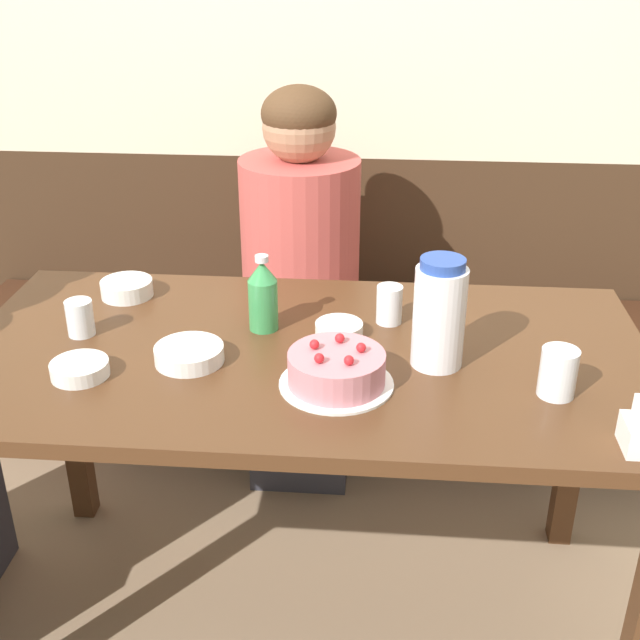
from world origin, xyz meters
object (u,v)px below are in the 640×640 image
at_px(bowl_sauce_shallow, 127,288).
at_px(person_pale_blue_shirt, 301,298).
at_px(water_pitcher, 439,314).
at_px(glass_water_tall, 80,318).
at_px(bowl_soup_white, 189,354).
at_px(soju_bottle, 263,295).
at_px(birthday_cake, 336,370).
at_px(glass_tumbler_short, 389,304).
at_px(bench_seat, 330,375).
at_px(bowl_side_dish, 80,369).
at_px(bowl_rice_small, 339,329).
at_px(glass_shot_small, 558,373).

bearing_deg(bowl_sauce_shallow, person_pale_blue_shirt, 45.74).
distance_m(water_pitcher, glass_water_tall, 0.80).
distance_m(water_pitcher, bowl_soup_white, 0.53).
bearing_deg(bowl_soup_white, soju_bottle, 51.43).
distance_m(water_pitcher, person_pale_blue_shirt, 0.83).
height_order(birthday_cake, glass_water_tall, birthday_cake).
xyz_separation_m(glass_water_tall, glass_tumbler_short, (0.69, 0.12, 0.00)).
distance_m(bench_seat, bowl_sauce_shallow, 0.94).
bearing_deg(glass_tumbler_short, bowl_soup_white, -151.80).
height_order(soju_bottle, bowl_side_dish, soju_bottle).
bearing_deg(bowl_soup_white, bowl_sauce_shallow, 126.08).
bearing_deg(birthday_cake, bowl_rice_small, 92.17).
relative_size(bench_seat, person_pale_blue_shirt, 1.93).
relative_size(bowl_soup_white, bowl_rice_small, 1.36).
xyz_separation_m(soju_bottle, bowl_sauce_shallow, (-0.37, 0.15, -0.06)).
bearing_deg(glass_tumbler_short, bench_seat, 105.31).
bearing_deg(glass_tumbler_short, bowl_sauce_shallow, 171.87).
relative_size(soju_bottle, glass_tumbler_short, 1.99).
xyz_separation_m(bench_seat, glass_water_tall, (-0.51, -0.80, 0.58)).
bearing_deg(soju_bottle, water_pitcher, -18.91).
relative_size(soju_bottle, bowl_sauce_shallow, 1.40).
distance_m(water_pitcher, glass_tumbler_short, 0.23).
height_order(bowl_soup_white, glass_shot_small, glass_shot_small).
bearing_deg(glass_tumbler_short, bowl_side_dish, -154.31).
height_order(bowl_soup_white, glass_tumbler_short, glass_tumbler_short).
bearing_deg(soju_bottle, glass_tumbler_short, 11.22).
relative_size(bench_seat, glass_tumbler_short, 26.19).
height_order(bench_seat, glass_tumbler_short, glass_tumbler_short).
xyz_separation_m(bench_seat, bowl_rice_small, (0.07, -0.75, 0.56)).
bearing_deg(bowl_side_dish, bench_seat, 65.53).
bearing_deg(glass_tumbler_short, soju_bottle, -168.78).
bearing_deg(bowl_sauce_shallow, birthday_cake, -35.37).
distance_m(bench_seat, bowl_rice_small, 0.94).
xyz_separation_m(bench_seat, birthday_cake, (0.08, -0.97, 0.58)).
xyz_separation_m(birthday_cake, bowl_side_dish, (-0.53, -0.01, -0.02)).
distance_m(birthday_cake, bowl_side_dish, 0.53).
relative_size(birthday_cake, water_pitcher, 0.98).
distance_m(bench_seat, bowl_soup_white, 1.09).
relative_size(water_pitcher, bowl_rice_small, 2.20).
relative_size(bowl_side_dish, bowl_sauce_shallow, 0.93).
bearing_deg(person_pale_blue_shirt, glass_shot_small, 36.68).
bearing_deg(bowl_side_dish, birthday_cake, 0.72).
height_order(water_pitcher, glass_water_tall, water_pitcher).
bearing_deg(glass_water_tall, glass_shot_small, -9.76).
height_order(bowl_rice_small, person_pale_blue_shirt, person_pale_blue_shirt).
bearing_deg(bowl_sauce_shallow, bench_seat, 51.26).
xyz_separation_m(glass_water_tall, glass_shot_small, (1.02, -0.18, 0.01)).
distance_m(bowl_soup_white, glass_water_tall, 0.29).
height_order(birthday_cake, soju_bottle, soju_bottle).
bearing_deg(bench_seat, birthday_cake, -85.19).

